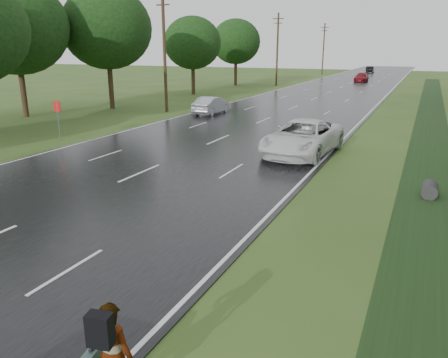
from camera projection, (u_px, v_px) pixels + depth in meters
road at (324, 95)px, 51.24m from camera, size 14.00×180.00×0.04m
edge_stripe_east at (385, 97)px, 48.53m from camera, size 0.12×180.00×0.01m
edge_stripe_west at (270, 92)px, 53.93m from camera, size 0.12×180.00×0.01m
center_line at (324, 94)px, 51.23m from camera, size 0.12×180.00×0.01m
drainage_ditch at (430, 148)px, 23.76m from camera, size 2.20×120.00×0.56m
road_sign at (58, 113)px, 25.47m from camera, size 0.50×0.06×2.30m
utility_pole_mid at (164, 49)px, 36.03m from camera, size 1.60×0.26×10.00m
utility_pole_far at (277, 48)px, 62.13m from camera, size 1.60×0.26×10.00m
utility_pole_distant at (323, 48)px, 88.22m from camera, size 1.60×0.26×10.00m
tree_west_c at (107, 28)px, 37.86m from camera, size 7.80×7.80×10.43m
tree_west_d at (192, 43)px, 50.03m from camera, size 6.60×6.60×8.80m
tree_west_e at (15, 26)px, 32.99m from camera, size 8.00×8.00×10.44m
tree_west_f at (236, 42)px, 62.36m from camera, size 7.00×7.00×9.29m
pedestrian at (110, 354)px, 6.47m from camera, size 0.88×0.68×1.78m
white_pickup at (303, 138)px, 22.19m from camera, size 3.34×6.40×1.72m
silver_sedan at (212, 105)px, 35.97m from camera, size 1.60×4.33×1.42m
far_car_red at (361, 77)px, 70.52m from camera, size 1.89×4.62×1.34m
far_car_dark at (370, 70)px, 95.39m from camera, size 1.56×4.21×1.38m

